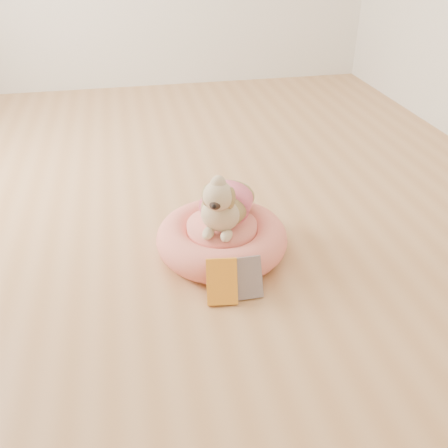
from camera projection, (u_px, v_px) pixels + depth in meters
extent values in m
plane|color=#B9814D|center=(185.00, 200.00, 2.79)|extent=(4.50, 4.50, 0.00)
cylinder|color=#F78660|center=(222.00, 244.00, 2.34)|extent=(0.44, 0.44, 0.09)
torus|color=#F78660|center=(222.00, 238.00, 2.32)|extent=(0.61, 0.61, 0.16)
cylinder|color=#F78660|center=(222.00, 231.00, 2.31)|extent=(0.32, 0.32, 0.08)
cube|color=yellow|center=(222.00, 282.00, 2.03)|extent=(0.14, 0.12, 0.18)
cube|color=silver|center=(248.00, 278.00, 2.06)|extent=(0.11, 0.09, 0.17)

